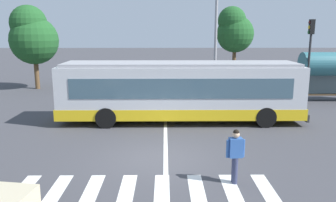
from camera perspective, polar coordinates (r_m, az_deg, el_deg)
name	(u,v)px	position (r m, az deg, el deg)	size (l,w,h in m)	color
ground_plane	(158,158)	(12.78, -1.72, -9.51)	(160.00, 160.00, 0.00)	#3D3D42
city_transit_bus	(180,91)	(17.37, 2.09, 1.66)	(12.33, 2.68, 3.06)	black
pedestrian_crossing_street	(235,153)	(10.67, 11.20, -8.58)	(0.58, 0.30, 1.72)	#333856
parked_car_blue	(117,77)	(28.87, -8.51, 3.95)	(1.98, 4.56, 1.35)	black
parked_car_black	(151,77)	(28.88, -2.95, 4.06)	(1.91, 4.52, 1.35)	black
parked_car_red	(183,77)	(29.08, 2.55, 4.12)	(1.97, 4.55, 1.35)	black
parked_car_silver	(216,77)	(29.09, 8.08, 4.02)	(1.89, 4.51, 1.35)	black
parked_car_white	(245,77)	(29.62, 12.84, 3.98)	(1.98, 4.55, 1.35)	black
traffic_light_far_corner	(310,49)	(23.20, 22.67, 8.11)	(0.33, 0.32, 5.29)	#28282B
twin_arm_street_lamp	(216,11)	(24.71, 8.12, 14.73)	(4.17, 0.32, 9.83)	#939399
background_tree_left	(32,36)	(29.14, -21.76, 10.15)	(3.75, 3.75, 6.57)	brown
background_tree_right	(234,30)	(34.38, 11.02, 11.58)	(3.61, 3.61, 6.90)	brown
crosswalk_painted_stripes	(143,200)	(9.86, -4.19, -16.29)	(7.70, 3.38, 0.01)	silver
lane_center_line	(166,141)	(14.66, -0.41, -6.66)	(0.16, 24.00, 0.01)	silver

